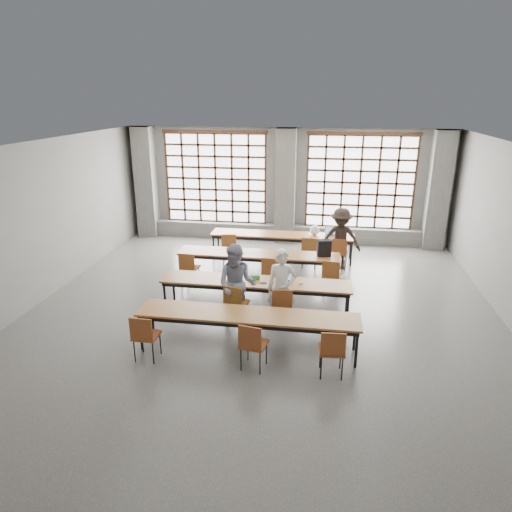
% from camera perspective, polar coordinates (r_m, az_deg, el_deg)
% --- Properties ---
extents(floor, '(11.00, 11.00, 0.00)m').
position_cam_1_polar(floor, '(9.83, 0.63, -7.22)').
color(floor, '#52524F').
rests_on(floor, ground).
extents(ceiling, '(11.00, 11.00, 0.00)m').
position_cam_1_polar(ceiling, '(8.83, 0.71, 13.52)').
color(ceiling, silver).
rests_on(ceiling, floor).
extents(wall_back, '(10.00, 0.00, 10.00)m').
position_cam_1_polar(wall_back, '(14.49, 3.81, 8.85)').
color(wall_back, slate).
rests_on(wall_back, floor).
extents(wall_front, '(10.00, 0.00, 10.00)m').
position_cam_1_polar(wall_front, '(4.34, -10.34, -18.81)').
color(wall_front, slate).
rests_on(wall_front, floor).
extents(wall_left, '(0.00, 11.00, 11.00)m').
position_cam_1_polar(wall_left, '(11.03, -26.04, 3.49)').
color(wall_left, slate).
rests_on(wall_left, floor).
extents(column_left, '(0.60, 0.55, 3.50)m').
position_cam_1_polar(column_left, '(15.29, -13.55, 8.91)').
color(column_left, '#50504D').
rests_on(column_left, floor).
extents(column_mid, '(0.60, 0.55, 3.50)m').
position_cam_1_polar(column_mid, '(14.22, 3.71, 8.64)').
color(column_mid, '#50504D').
rests_on(column_mid, floor).
extents(column_right, '(0.60, 0.55, 3.50)m').
position_cam_1_polar(column_right, '(14.54, 21.82, 7.54)').
color(column_right, '#50504D').
rests_on(column_right, floor).
extents(window_left, '(3.32, 0.12, 3.00)m').
position_cam_1_polar(window_left, '(14.76, -5.06, 9.60)').
color(window_left, white).
rests_on(window_left, wall_back).
extents(window_right, '(3.32, 0.12, 3.00)m').
position_cam_1_polar(window_right, '(14.37, 12.87, 8.93)').
color(window_right, white).
rests_on(window_right, wall_back).
extents(sill_ledge, '(9.80, 0.35, 0.50)m').
position_cam_1_polar(sill_ledge, '(14.65, 3.61, 2.93)').
color(sill_ledge, '#50504D').
rests_on(sill_ledge, floor).
extents(desk_row_a, '(4.00, 0.70, 0.73)m').
position_cam_1_polar(desk_row_a, '(12.85, 3.28, 2.48)').
color(desk_row_a, brown).
rests_on(desk_row_a, floor).
extents(desk_row_b, '(4.00, 0.70, 0.73)m').
position_cam_1_polar(desk_row_b, '(11.28, 0.29, 0.05)').
color(desk_row_b, brown).
rests_on(desk_row_b, floor).
extents(desk_row_c, '(4.00, 0.70, 0.73)m').
position_cam_1_polar(desk_row_c, '(9.62, -0.04, -3.47)').
color(desk_row_c, brown).
rests_on(desk_row_c, floor).
extents(desk_row_d, '(4.00, 0.70, 0.73)m').
position_cam_1_polar(desk_row_d, '(8.23, -1.05, -7.64)').
color(desk_row_d, brown).
rests_on(desk_row_d, floor).
extents(chair_back_left, '(0.48, 0.48, 0.88)m').
position_cam_1_polar(chair_back_left, '(12.50, -3.37, 1.37)').
color(chair_back_left, brown).
rests_on(chair_back_left, floor).
extents(chair_back_mid, '(0.44, 0.44, 0.88)m').
position_cam_1_polar(chair_back_mid, '(12.24, 6.68, 0.87)').
color(chair_back_mid, brown).
rests_on(chair_back_mid, floor).
extents(chair_back_right, '(0.47, 0.48, 0.88)m').
position_cam_1_polar(chair_back_right, '(12.24, 10.39, 0.68)').
color(chair_back_right, brown).
rests_on(chair_back_right, floor).
extents(chair_mid_left, '(0.45, 0.45, 0.88)m').
position_cam_1_polar(chair_mid_left, '(11.09, -8.43, -1.22)').
color(chair_mid_left, brown).
rests_on(chair_mid_left, floor).
extents(chair_mid_centre, '(0.46, 0.46, 0.88)m').
position_cam_1_polar(chair_mid_centre, '(10.69, 1.87, -1.81)').
color(chair_mid_centre, brown).
rests_on(chair_mid_centre, floor).
extents(chair_mid_right, '(0.47, 0.47, 0.88)m').
position_cam_1_polar(chair_mid_right, '(10.62, 9.38, -2.21)').
color(chair_mid_right, brown).
rests_on(chair_mid_right, floor).
extents(chair_front_left, '(0.51, 0.51, 0.88)m').
position_cam_1_polar(chair_front_left, '(9.16, -2.62, -5.60)').
color(chair_front_left, brown).
rests_on(chair_front_left, floor).
extents(chair_front_right, '(0.49, 0.49, 0.88)m').
position_cam_1_polar(chair_front_right, '(9.04, 3.21, -5.98)').
color(chair_front_right, brown).
rests_on(chair_front_right, floor).
extents(chair_near_left, '(0.43, 0.43, 0.88)m').
position_cam_1_polar(chair_near_left, '(8.21, -13.78, -9.37)').
color(chair_near_left, maroon).
rests_on(chair_near_left, floor).
extents(chair_near_mid, '(0.49, 0.49, 0.88)m').
position_cam_1_polar(chair_near_mid, '(7.72, -0.48, -10.68)').
color(chair_near_mid, brown).
rests_on(chair_near_mid, floor).
extents(chair_near_right, '(0.44, 0.45, 0.88)m').
position_cam_1_polar(chair_near_right, '(7.65, 9.51, -11.31)').
color(chair_near_right, maroon).
rests_on(chair_near_right, floor).
extents(student_male, '(0.61, 0.42, 1.62)m').
position_cam_1_polar(student_male, '(9.04, 3.24, -4.08)').
color(student_male, silver).
rests_on(student_male, floor).
extents(student_female, '(0.83, 0.66, 1.67)m').
position_cam_1_polar(student_female, '(9.15, -2.38, -3.58)').
color(student_female, navy).
rests_on(student_female, floor).
extents(student_back, '(1.12, 0.71, 1.65)m').
position_cam_1_polar(student_back, '(12.28, 10.51, 2.15)').
color(student_back, black).
rests_on(student_back, floor).
extents(laptop_front, '(0.44, 0.41, 0.26)m').
position_cam_1_polar(laptop_front, '(9.61, 3.43, -2.73)').
color(laptop_front, '#B7B6BC').
rests_on(laptop_front, desk_row_c).
extents(laptop_back, '(0.38, 0.33, 0.26)m').
position_cam_1_polar(laptop_back, '(12.87, 9.36, 2.86)').
color(laptop_back, '#B8B8BD').
rests_on(laptop_back, desk_row_a).
extents(mouse, '(0.10, 0.07, 0.04)m').
position_cam_1_polar(mouse, '(9.48, 5.63, -3.37)').
color(mouse, white).
rests_on(mouse, desk_row_c).
extents(green_box, '(0.27, 0.16, 0.09)m').
position_cam_1_polar(green_box, '(9.66, -0.26, -2.67)').
color(green_box, '#2B8432').
rests_on(green_box, desk_row_c).
extents(phone, '(0.14, 0.08, 0.01)m').
position_cam_1_polar(phone, '(9.48, 0.95, -3.36)').
color(phone, black).
rests_on(phone, desk_row_c).
extents(paper_sheet_a, '(0.34, 0.28, 0.00)m').
position_cam_1_polar(paper_sheet_a, '(11.40, -2.65, 0.60)').
color(paper_sheet_a, white).
rests_on(paper_sheet_a, desk_row_b).
extents(paper_sheet_b, '(0.35, 0.30, 0.00)m').
position_cam_1_polar(paper_sheet_b, '(11.25, -1.25, 0.37)').
color(paper_sheet_b, white).
rests_on(paper_sheet_b, desk_row_b).
extents(backpack, '(0.35, 0.26, 0.40)m').
position_cam_1_polar(backpack, '(11.13, 8.51, 1.00)').
color(backpack, black).
rests_on(backpack, desk_row_b).
extents(plastic_bag, '(0.31, 0.28, 0.29)m').
position_cam_1_polar(plastic_bag, '(12.79, 7.34, 3.24)').
color(plastic_bag, white).
rests_on(plastic_bag, desk_row_a).
extents(red_pouch, '(0.21, 0.11, 0.06)m').
position_cam_1_polar(red_pouch, '(8.29, -13.54, -9.33)').
color(red_pouch, red).
rests_on(red_pouch, chair_near_left).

